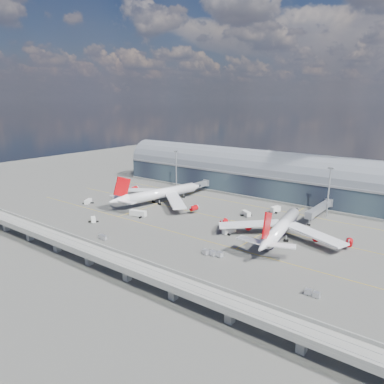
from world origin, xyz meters
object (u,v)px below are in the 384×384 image
Objects in this scene: floodlight_mast_right at (329,191)px; service_truck_5 at (246,214)px; floodlight_mast_left at (176,169)px; cargo_train_2 at (312,293)px; service_truck_0 at (88,202)px; service_truck_4 at (276,209)px; airliner_right at (281,228)px; cargo_train_1 at (213,253)px; service_truck_2 at (138,213)px; service_truck_3 at (229,230)px; airliner_left at (158,194)px; service_truck_1 at (93,220)px; cargo_train_0 at (103,237)px.

floodlight_mast_right reaches higher than service_truck_5.
floodlight_mast_left reaches higher than cargo_train_2.
floodlight_mast_right reaches higher than service_truck_0.
floodlight_mast_left is 77.39m from service_truck_4.
service_truck_5 is (-33.12, -24.40, -12.25)m from floodlight_mast_right.
airliner_right is 35.27m from cargo_train_1.
floodlight_mast_left is at bearing 49.78° from cargo_train_2.
service_truck_0 is 1.24× the size of cargo_train_2.
service_truck_2 is at bearing -68.52° from floodlight_mast_left.
service_truck_4 is 0.68× the size of cargo_train_1.
service_truck_3 reaches higher than service_truck_0.
airliner_right is 6.80× the size of cargo_train_1.
floodlight_mast_left reaches higher than service_truck_5.
cargo_train_2 is (46.80, -73.80, -0.70)m from service_truck_4.
airliner_right is at bearing -93.44° from service_truck_2.
airliner_left is (-85.66, -33.45, -8.07)m from floodlight_mast_right.
service_truck_0 reaches higher than cargo_train_2.
service_truck_5 is (-9.04, -15.42, -0.22)m from service_truck_4.
service_truck_0 is at bearing 75.53° from service_truck_2.
service_truck_4 is at bearing -0.33° from service_truck_0.
service_truck_5 is at bearing 119.46° from service_truck_3.
cargo_train_1 is at bearing -121.96° from service_truck_2.
cargo_train_2 is at bearing -106.93° from service_truck_5.
service_truck_1 is (-82.30, -34.65, -3.63)m from airliner_right.
cargo_train_0 is 89.21m from cargo_train_2.
service_truck_5 is 73.94m from cargo_train_0.
airliner_left is 12.07× the size of cargo_train_0.
cargo_train_1 is (-13.28, -32.43, -3.92)m from airliner_right.
airliner_left reaches higher than service_truck_4.
airliner_left is 53.47m from service_truck_5.
floodlight_mast_left is at bearing 125.01° from airliner_left.
floodlight_mast_right is at bearing 38.63° from service_truck_4.
airliner_left is 9.75× the size of service_truck_0.
floodlight_mast_right is at bearing -42.07° from cargo_train_0.
floodlight_mast_left is 62.65m from service_truck_0.
cargo_train_1 reaches higher than cargo_train_2.
airliner_left reaches higher than service_truck_0.
cargo_train_0 is at bearing -176.47° from service_truck_2.
airliner_left reaches higher than service_truck_5.
service_truck_0 is at bearing 91.18° from service_truck_1.
floodlight_mast_right is at bearing 9.13° from cargo_train_2.
floodlight_mast_left is 148.58m from cargo_train_2.
service_truck_1 is (29.36, -19.38, -0.05)m from service_truck_0.
service_truck_5 is (83.92, 34.62, 0.04)m from service_truck_0.
floodlight_mast_left is 64.06m from service_truck_2.
service_truck_4 is at bearing -33.20° from cargo_train_0.
service_truck_4 reaches higher than cargo_train_0.
cargo_train_1 is (81.34, -76.19, -12.63)m from floodlight_mast_left.
airliner_right is 22.86m from service_truck_3.
airliner_left is at bearing 3.98° from service_truck_2.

